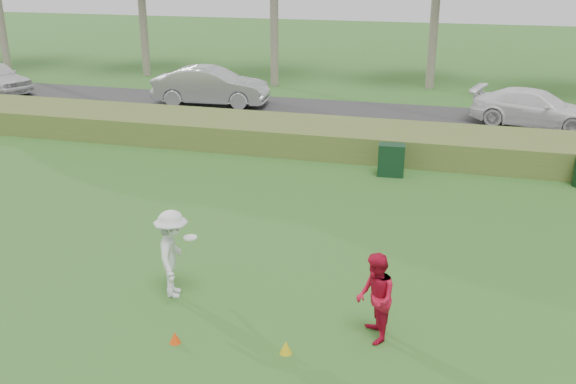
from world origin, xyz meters
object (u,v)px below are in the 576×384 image
(car_mid, at_px, (211,86))
(player_white, at_px, (173,254))
(player_red, at_px, (375,298))
(car_right, at_px, (536,108))
(cone_yellow, at_px, (286,347))
(cone_orange, at_px, (175,337))
(utility_cabinet, at_px, (391,160))

(car_mid, bearing_deg, player_white, -166.21)
(player_red, relative_size, car_right, 0.33)
(car_mid, height_order, car_right, car_mid)
(player_white, distance_m, cone_yellow, 3.17)
(player_white, bearing_deg, car_mid, 2.33)
(car_mid, bearing_deg, player_red, -155.35)
(player_white, relative_size, car_right, 0.37)
(player_white, xyz_separation_m, cone_orange, (0.74, -1.61, -0.81))
(player_white, bearing_deg, car_right, -43.56)
(utility_cabinet, distance_m, car_right, 8.96)
(car_mid, bearing_deg, utility_cabinet, -135.97)
(cone_orange, distance_m, utility_cabinet, 10.72)
(player_red, distance_m, car_right, 17.33)
(player_white, height_order, car_mid, player_white)
(cone_yellow, bearing_deg, player_white, 153.08)
(player_red, relative_size, cone_yellow, 6.88)
(utility_cabinet, xyz_separation_m, car_right, (4.82, 7.55, 0.28))
(player_white, relative_size, car_mid, 0.35)
(player_red, relative_size, utility_cabinet, 1.65)
(player_red, bearing_deg, car_mid, -169.66)
(cone_yellow, relative_size, car_mid, 0.05)
(car_mid, bearing_deg, cone_orange, -165.73)
(utility_cabinet, bearing_deg, cone_yellow, -97.93)
(cone_yellow, height_order, car_right, car_right)
(player_red, xyz_separation_m, car_mid, (-9.98, 17.10, 0.08))
(cone_yellow, relative_size, utility_cabinet, 0.24)
(player_white, xyz_separation_m, player_red, (4.14, -0.54, -0.08))
(player_white, distance_m, player_red, 4.18)
(cone_orange, xyz_separation_m, utility_cabinet, (2.58, 10.39, 0.40))
(cone_yellow, relative_size, car_right, 0.05)
(player_white, distance_m, cone_orange, 1.95)
(player_red, xyz_separation_m, utility_cabinet, (-0.82, 9.32, -0.33))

